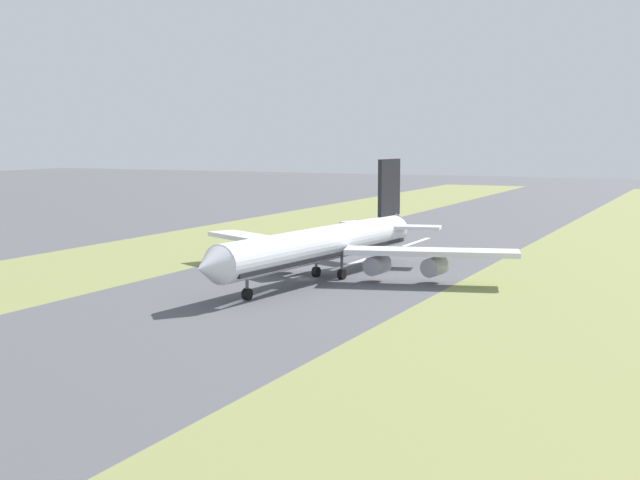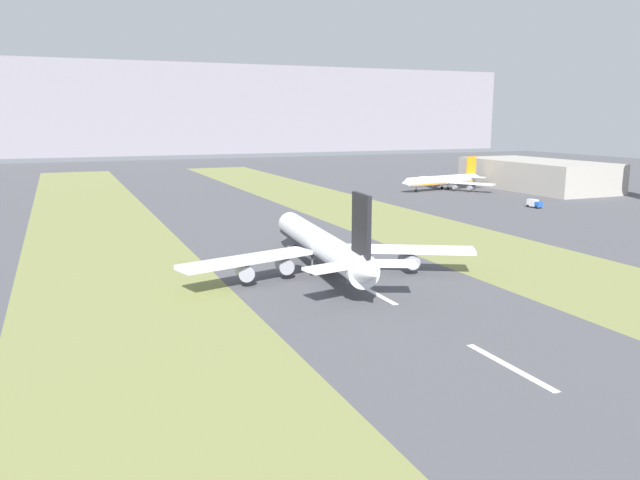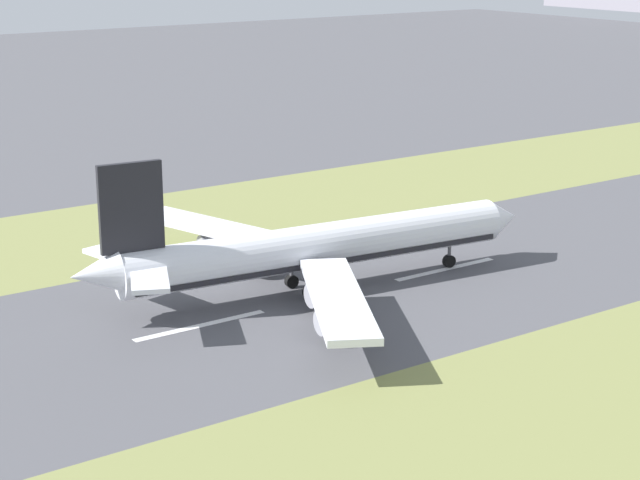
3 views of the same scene
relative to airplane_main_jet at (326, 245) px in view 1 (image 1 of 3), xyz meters
The scene contains 7 objects.
ground_plane 6.94m from the airplane_main_jet, 26.34° to the left, with size 800.00×800.00×0.00m, color #4C4C51.
grass_median_west 42.37m from the airplane_main_jet, behind, with size 40.00×600.00×0.01m, color olive.
grass_median_east 48.49m from the airplane_main_jet, ahead, with size 40.00×600.00×0.01m, color olive.
centreline_dash_near 58.50m from the airplane_main_jet, 86.95° to the right, with size 1.20×18.00×0.01m, color silver.
centreline_dash_mid 19.33m from the airplane_main_jet, 80.31° to the right, with size 1.20×18.00×0.01m, color silver.
centreline_dash_far 22.91m from the airplane_main_jet, 81.96° to the left, with size 1.20×18.00×0.01m, color silver.
airplane_main_jet is the anchor object (origin of this frame).
Camera 1 is at (-66.26, 137.19, 24.73)m, focal length 50.00 mm.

